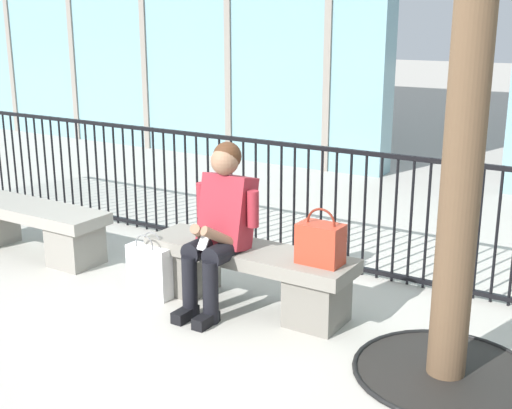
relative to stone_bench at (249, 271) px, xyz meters
The scene contains 7 objects.
ground_plane 0.27m from the stone_bench, ahead, with size 60.00×60.00×0.00m, color #B2ADA3.
stone_bench is the anchor object (origin of this frame).
seated_person_with_phone 0.43m from the stone_bench, 140.70° to the right, with size 0.52×0.66×1.21m.
handbag_on_bench 0.66m from the stone_bench, ahead, with size 0.30×0.19×0.39m.
shopping_bag 0.77m from the stone_bench, 161.01° to the right, with size 0.36×0.12×0.50m.
plaza_railing 1.05m from the stone_bench, 90.00° to the left, with size 8.96×0.04×1.04m.
stone_bench_far 2.28m from the stone_bench, behind, with size 1.60×0.44×0.45m.
Camera 1 is at (2.49, -3.85, 2.04)m, focal length 47.28 mm.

